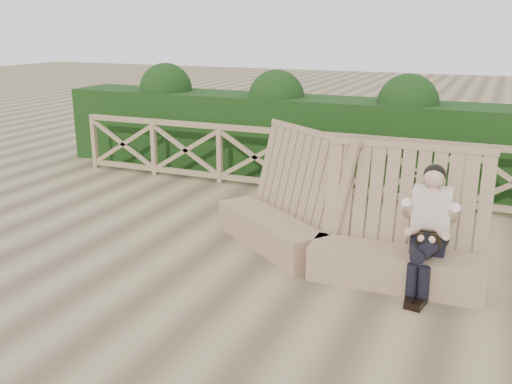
% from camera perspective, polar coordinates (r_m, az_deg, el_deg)
% --- Properties ---
extents(ground, '(60.00, 60.00, 0.00)m').
position_cam_1_polar(ground, '(6.82, -0.95, -8.20)').
color(ground, brown).
rests_on(ground, ground).
extents(bench, '(3.63, 1.77, 1.55)m').
position_cam_1_polar(bench, '(7.07, 7.57, -4.03)').
color(bench, '#82664A').
rests_on(bench, ground).
extents(woman, '(0.42, 0.89, 1.41)m').
position_cam_1_polar(woman, '(6.46, 16.89, -3.30)').
color(woman, black).
rests_on(woman, ground).
extents(guardrail, '(10.10, 0.09, 1.10)m').
position_cam_1_polar(guardrail, '(9.76, 7.60, 2.75)').
color(guardrail, '#7C6648').
rests_on(guardrail, ground).
extents(hedge, '(12.00, 1.20, 1.50)m').
position_cam_1_polar(hedge, '(10.85, 9.42, 5.12)').
color(hedge, black).
rests_on(hedge, ground).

